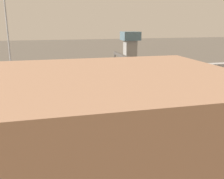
% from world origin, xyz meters
% --- Properties ---
extents(ground_plane, '(400.00, 400.00, 0.00)m').
position_xyz_m(ground_plane, '(0.00, 0.00, 0.00)').
color(ground_plane, '#60594F').
extents(track_bed_0, '(140.00, 2.80, 0.12)m').
position_xyz_m(track_bed_0, '(0.00, -15.00, 0.06)').
color(track_bed_0, '#4C443D').
rests_on(track_bed_0, ground_plane).
extents(track_bed_1, '(140.00, 2.80, 0.12)m').
position_xyz_m(track_bed_1, '(0.00, -10.00, 0.06)').
color(track_bed_1, '#3D3833').
rests_on(track_bed_1, ground_plane).
extents(track_bed_2, '(140.00, 2.80, 0.12)m').
position_xyz_m(track_bed_2, '(0.00, -5.00, 0.06)').
color(track_bed_2, '#4C443D').
rests_on(track_bed_2, ground_plane).
extents(track_bed_3, '(140.00, 2.80, 0.12)m').
position_xyz_m(track_bed_3, '(0.00, 0.00, 0.06)').
color(track_bed_3, '#4C443D').
rests_on(track_bed_3, ground_plane).
extents(track_bed_4, '(140.00, 2.80, 0.12)m').
position_xyz_m(track_bed_4, '(0.00, 5.00, 0.06)').
color(track_bed_4, '#4C443D').
rests_on(track_bed_4, ground_plane).
extents(track_bed_5, '(140.00, 2.80, 0.12)m').
position_xyz_m(track_bed_5, '(0.00, 10.00, 0.06)').
color(track_bed_5, '#4C443D').
rests_on(track_bed_5, ground_plane).
extents(track_bed_6, '(140.00, 2.80, 0.12)m').
position_xyz_m(track_bed_6, '(0.00, 15.00, 0.06)').
color(track_bed_6, '#3D3833').
rests_on(track_bed_6, ground_plane).
extents(train_on_track_3, '(47.20, 3.00, 5.00)m').
position_xyz_m(train_on_track_3, '(10.22, 0.00, 2.62)').
color(train_on_track_3, silver).
rests_on(train_on_track_3, ground_plane).
extents(train_on_track_0, '(95.60, 3.06, 3.80)m').
position_xyz_m(train_on_track_0, '(-10.86, -15.00, 2.02)').
color(train_on_track_0, silver).
rests_on(train_on_track_0, ground_plane).
extents(train_on_track_6, '(10.00, 3.00, 5.00)m').
position_xyz_m(train_on_track_6, '(10.05, 15.00, 2.16)').
color(train_on_track_6, '#D85914').
rests_on(train_on_track_6, ground_plane).
extents(train_on_track_1, '(66.40, 3.00, 4.40)m').
position_xyz_m(train_on_track_1, '(-1.64, -10.00, 2.11)').
color(train_on_track_1, maroon).
rests_on(train_on_track_1, ground_plane).
extents(train_on_track_5, '(71.40, 3.06, 5.00)m').
position_xyz_m(train_on_track_5, '(23.96, 10.00, 2.62)').
color(train_on_track_5, silver).
rests_on(train_on_track_5, ground_plane).
extents(light_mast_0, '(2.80, 0.70, 32.79)m').
position_xyz_m(light_mast_0, '(26.85, -18.64, 20.35)').
color(light_mast_0, '#9EA0A5').
rests_on(light_mast_0, ground_plane).
extents(signal_gantry, '(0.70, 35.00, 8.80)m').
position_xyz_m(signal_gantry, '(-4.09, 0.00, 7.65)').
color(signal_gantry, '#4C4742').
rests_on(signal_gantry, ground_plane).
extents(maintenance_shed, '(35.41, 19.52, 13.51)m').
position_xyz_m(maintenance_shed, '(17.14, 38.82, 6.76)').
color(maintenance_shed, tan).
rests_on(maintenance_shed, ground_plane).
extents(control_tower, '(6.00, 6.00, 14.39)m').
position_xyz_m(control_tower, '(-12.28, -26.75, 8.37)').
color(control_tower, gray).
rests_on(control_tower, ground_plane).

